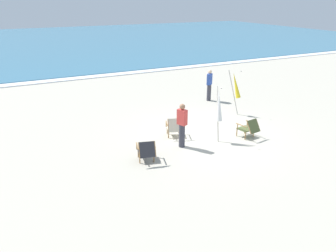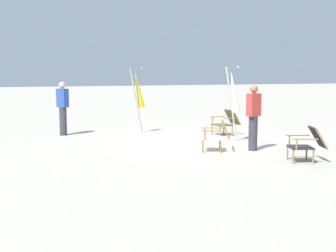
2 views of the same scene
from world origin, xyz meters
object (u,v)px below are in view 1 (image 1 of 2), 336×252
at_px(beach_chair_mid_center, 249,128).
at_px(beach_chair_front_right, 174,127).
at_px(person_near_chairs, 209,85).
at_px(umbrella_furled_yellow, 236,86).
at_px(person_by_waterline, 182,125).
at_px(umbrella_furled_white, 219,106).
at_px(beach_chair_front_left, 146,150).

xyz_separation_m(beach_chair_mid_center, beach_chair_front_right, (-2.54, 1.33, 0.01)).
height_order(beach_chair_mid_center, beach_chair_front_right, beach_chair_front_right).
xyz_separation_m(beach_chair_mid_center, person_near_chairs, (1.31, 4.83, 0.42)).
height_order(umbrella_furled_yellow, person_by_waterline, umbrella_furled_yellow).
xyz_separation_m(beach_chair_mid_center, umbrella_furled_white, (-1.22, 0.34, 0.96)).
height_order(umbrella_furled_white, person_by_waterline, umbrella_furled_white).
bearing_deg(beach_chair_mid_center, person_near_chairs, 74.86).
relative_size(beach_chair_front_left, beach_chair_front_right, 1.07).
height_order(beach_chair_front_right, person_near_chairs, person_near_chairs).
xyz_separation_m(beach_chair_front_right, umbrella_furled_white, (1.31, -0.99, 0.95)).
xyz_separation_m(beach_chair_front_left, person_near_chairs, (5.60, 4.92, 0.42)).
bearing_deg(person_by_waterline, beach_chair_front_left, -161.51).
xyz_separation_m(umbrella_furled_white, umbrella_furled_yellow, (2.42, 2.17, -0.03)).
relative_size(beach_chair_front_right, umbrella_furled_yellow, 0.41).
bearing_deg(beach_chair_mid_center, umbrella_furled_yellow, 64.62).
bearing_deg(umbrella_furled_white, person_by_waterline, 175.79).
relative_size(umbrella_furled_yellow, person_by_waterline, 1.26).
distance_m(beach_chair_front_left, person_near_chairs, 7.47).
height_order(beach_chair_front_right, person_by_waterline, person_by_waterline).
height_order(person_near_chairs, person_by_waterline, same).
xyz_separation_m(beach_chair_mid_center, person_by_waterline, (-2.69, 0.45, 0.42)).
bearing_deg(person_near_chairs, beach_chair_front_right, -137.70).
xyz_separation_m(beach_chair_mid_center, umbrella_furled_yellow, (1.19, 2.51, 0.92)).
height_order(beach_chair_mid_center, person_by_waterline, person_by_waterline).
distance_m(beach_chair_front_left, beach_chair_front_right, 2.26).
distance_m(umbrella_furled_yellow, person_by_waterline, 4.42).
relative_size(beach_chair_front_left, person_by_waterline, 0.55).
bearing_deg(umbrella_furled_yellow, person_near_chairs, 87.17).
bearing_deg(beach_chair_mid_center, person_by_waterline, 170.58).
bearing_deg(umbrella_furled_white, person_near_chairs, 60.59).
bearing_deg(umbrella_furled_white, beach_chair_front_right, 143.05).
bearing_deg(person_by_waterline, person_near_chairs, 47.62).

